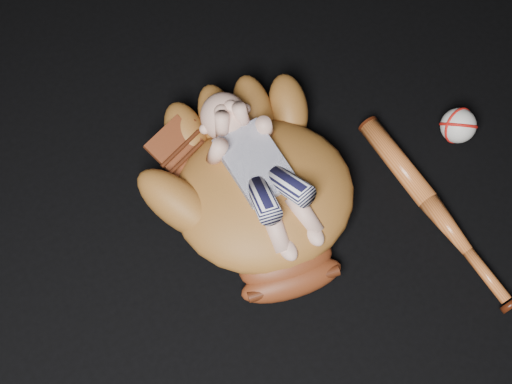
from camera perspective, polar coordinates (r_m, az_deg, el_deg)
baseball_glove at (r=1.31m, az=0.71°, el=0.16°), size 0.57×0.62×0.17m
newborn_baby at (r=1.27m, az=0.60°, el=1.66°), size 0.17×0.38×0.15m
baseball_bat at (r=1.41m, az=15.73°, el=-1.65°), size 0.06×0.50×0.05m
baseball at (r=1.51m, az=17.54°, el=5.65°), size 0.10×0.10×0.08m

